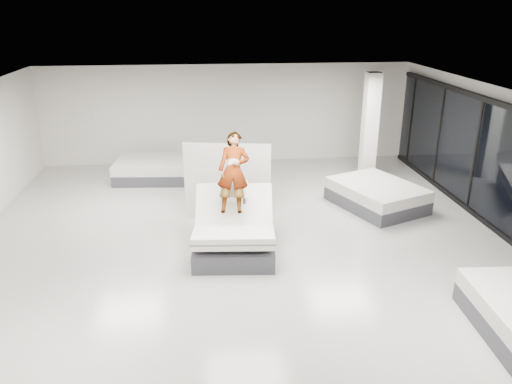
{
  "coord_description": "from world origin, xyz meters",
  "views": [
    {
      "loc": [
        -0.76,
        -9.22,
        4.94
      ],
      "look_at": [
        0.35,
        1.24,
        1.0
      ],
      "focal_mm": 35.0,
      "sensor_mm": 36.0,
      "label": 1
    }
  ],
  "objects_px": {
    "flat_bed_left_far": "(154,169)",
    "column": "(370,129)",
    "hero_bed": "(234,233)",
    "flat_bed_right_far": "(377,195)",
    "remote": "(244,201)",
    "divider_panel": "(227,182)",
    "person": "(234,185)"
  },
  "relations": [
    {
      "from": "flat_bed_left_far",
      "to": "column",
      "type": "relative_size",
      "value": 0.72
    },
    {
      "from": "flat_bed_left_far",
      "to": "column",
      "type": "xyz_separation_m",
      "value": [
        6.33,
        -0.87,
        1.3
      ]
    },
    {
      "from": "hero_bed",
      "to": "flat_bed_left_far",
      "type": "relative_size",
      "value": 1.0
    },
    {
      "from": "flat_bed_right_far",
      "to": "flat_bed_left_far",
      "type": "xyz_separation_m",
      "value": [
        -5.97,
        2.88,
        -0.01
      ]
    },
    {
      "from": "hero_bed",
      "to": "remote",
      "type": "bearing_deg",
      "value": -8.89
    },
    {
      "from": "remote",
      "to": "divider_panel",
      "type": "xyz_separation_m",
      "value": [
        -0.26,
        1.81,
        -0.2
      ]
    },
    {
      "from": "remote",
      "to": "flat_bed_left_far",
      "type": "bearing_deg",
      "value": 119.75
    },
    {
      "from": "divider_panel",
      "to": "flat_bed_left_far",
      "type": "bearing_deg",
      "value": 132.22
    },
    {
      "from": "divider_panel",
      "to": "flat_bed_left_far",
      "type": "relative_size",
      "value": 0.9
    },
    {
      "from": "flat_bed_right_far",
      "to": "hero_bed",
      "type": "bearing_deg",
      "value": -151.17
    },
    {
      "from": "hero_bed",
      "to": "column",
      "type": "bearing_deg",
      "value": 44.43
    },
    {
      "from": "remote",
      "to": "flat_bed_left_far",
      "type": "height_order",
      "value": "remote"
    },
    {
      "from": "hero_bed",
      "to": "divider_panel",
      "type": "distance_m",
      "value": 1.85
    },
    {
      "from": "flat_bed_left_far",
      "to": "column",
      "type": "distance_m",
      "value": 6.52
    },
    {
      "from": "remote",
      "to": "divider_panel",
      "type": "bearing_deg",
      "value": 102.93
    },
    {
      "from": "person",
      "to": "flat_bed_left_far",
      "type": "xyz_separation_m",
      "value": [
        -2.15,
        4.67,
        -1.07
      ]
    },
    {
      "from": "flat_bed_right_far",
      "to": "flat_bed_left_far",
      "type": "height_order",
      "value": "flat_bed_right_far"
    },
    {
      "from": "person",
      "to": "column",
      "type": "height_order",
      "value": "column"
    },
    {
      "from": "column",
      "to": "hero_bed",
      "type": "bearing_deg",
      "value": -135.57
    },
    {
      "from": "flat_bed_right_far",
      "to": "remote",
      "type": "bearing_deg",
      "value": -149.34
    },
    {
      "from": "remote",
      "to": "flat_bed_left_far",
      "type": "distance_m",
      "value": 5.61
    },
    {
      "from": "hero_bed",
      "to": "remote",
      "type": "height_order",
      "value": "hero_bed"
    },
    {
      "from": "hero_bed",
      "to": "flat_bed_right_far",
      "type": "xyz_separation_m",
      "value": [
        3.85,
        2.12,
        -0.11
      ]
    },
    {
      "from": "remote",
      "to": "flat_bed_right_far",
      "type": "height_order",
      "value": "remote"
    },
    {
      "from": "hero_bed",
      "to": "column",
      "type": "relative_size",
      "value": 0.72
    },
    {
      "from": "person",
      "to": "flat_bed_right_far",
      "type": "distance_m",
      "value": 4.35
    },
    {
      "from": "hero_bed",
      "to": "divider_panel",
      "type": "height_order",
      "value": "divider_panel"
    },
    {
      "from": "person",
      "to": "column",
      "type": "xyz_separation_m",
      "value": [
        4.18,
        3.8,
        0.22
      ]
    },
    {
      "from": "person",
      "to": "flat_bed_left_far",
      "type": "relative_size",
      "value": 0.78
    },
    {
      "from": "divider_panel",
      "to": "flat_bed_left_far",
      "type": "height_order",
      "value": "divider_panel"
    },
    {
      "from": "hero_bed",
      "to": "flat_bed_left_far",
      "type": "xyz_separation_m",
      "value": [
        -2.12,
        5.0,
        -0.12
      ]
    },
    {
      "from": "person",
      "to": "remote",
      "type": "relative_size",
      "value": 12.83
    }
  ]
}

